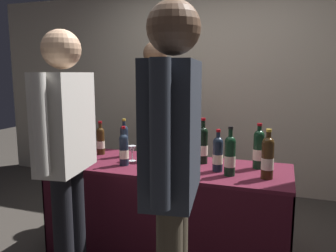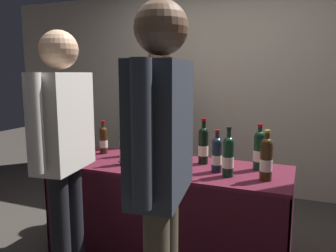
{
  "view_description": "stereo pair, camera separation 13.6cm",
  "coord_description": "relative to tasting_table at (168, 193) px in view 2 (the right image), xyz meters",
  "views": [
    {
      "loc": [
        0.82,
        -2.35,
        1.44
      ],
      "look_at": [
        0.0,
        0.0,
        1.04
      ],
      "focal_mm": 36.0,
      "sensor_mm": 36.0,
      "label": 1
    },
    {
      "loc": [
        0.94,
        -2.3,
        1.44
      ],
      "look_at": [
        0.0,
        0.0,
        1.04
      ],
      "focal_mm": 36.0,
      "sensor_mm": 36.0,
      "label": 2
    }
  ],
  "objects": [
    {
      "name": "display_bottle_3",
      "position": [
        0.66,
        0.13,
        0.38
      ],
      "size": [
        0.08,
        0.08,
        0.33
      ],
      "color": "black",
      "rests_on": "tasting_table"
    },
    {
      "name": "display_bottle_1",
      "position": [
        0.48,
        -0.11,
        0.37
      ],
      "size": [
        0.08,
        0.08,
        0.34
      ],
      "color": "black",
      "rests_on": "tasting_table"
    },
    {
      "name": "flower_vase",
      "position": [
        -0.18,
        0.05,
        0.34
      ],
      "size": [
        0.08,
        0.08,
        0.37
      ],
      "color": "tan",
      "rests_on": "tasting_table"
    },
    {
      "name": "featured_wine_bottle",
      "position": [
        0.73,
        -0.1,
        0.37
      ],
      "size": [
        0.08,
        0.08,
        0.33
      ],
      "color": "#38230F",
      "rests_on": "tasting_table"
    },
    {
      "name": "display_bottle_7",
      "position": [
        -0.66,
        0.13,
        0.35
      ],
      "size": [
        0.07,
        0.07,
        0.29
      ],
      "color": "#38230F",
      "rests_on": "tasting_table"
    },
    {
      "name": "display_bottle_4",
      "position": [
        0.39,
        -0.04,
        0.36
      ],
      "size": [
        0.07,
        0.07,
        0.3
      ],
      "color": "#192333",
      "rests_on": "tasting_table"
    },
    {
      "name": "display_bottle_2",
      "position": [
        -0.8,
        0.08,
        0.36
      ],
      "size": [
        0.07,
        0.07,
        0.32
      ],
      "color": "#38230F",
      "rests_on": "tasting_table"
    },
    {
      "name": "display_bottle_6",
      "position": [
        -0.43,
        0.12,
        0.37
      ],
      "size": [
        0.07,
        0.07,
        0.32
      ],
      "color": "#192333",
      "rests_on": "tasting_table"
    },
    {
      "name": "taster_foreground_right",
      "position": [
        -0.43,
        -0.66,
        0.51
      ],
      "size": [
        0.27,
        0.59,
        1.69
      ],
      "rotation": [
        0.0,
        0.0,
        1.71
      ],
      "color": "black",
      "rests_on": "ground_plane"
    },
    {
      "name": "display_bottle_5",
      "position": [
        -0.31,
        -0.12,
        0.35
      ],
      "size": [
        0.07,
        0.07,
        0.3
      ],
      "color": "#192333",
      "rests_on": "tasting_table"
    },
    {
      "name": "taster_foreground_left",
      "position": [
        0.35,
        -0.92,
        0.56
      ],
      "size": [
        0.28,
        0.64,
        1.75
      ],
      "rotation": [
        0.0,
        0.0,
        1.72
      ],
      "color": "#4C4233",
      "rests_on": "ground_plane"
    },
    {
      "name": "tasting_table",
      "position": [
        0.0,
        0.0,
        0.0
      ],
      "size": [
        1.82,
        0.67,
        0.74
      ],
      "color": "#4C1423",
      "rests_on": "ground_plane"
    },
    {
      "name": "display_bottle_0",
      "position": [
        0.24,
        0.13,
        0.38
      ],
      "size": [
        0.08,
        0.08,
        0.35
      ],
      "color": "black",
      "rests_on": "tasting_table"
    },
    {
      "name": "back_partition",
      "position": [
        0.0,
        1.75,
        0.7
      ],
      "size": [
        6.11,
        0.12,
        2.42
      ],
      "primitive_type": "cube",
      "color": "#B2A893",
      "rests_on": "ground_plane"
    },
    {
      "name": "brochure_stand",
      "position": [
        -0.05,
        -0.11,
        0.32
      ],
      "size": [
        0.07,
        0.12,
        0.18
      ],
      "primitive_type": "cube",
      "rotation": [
        -0.11,
        0.0,
        1.96
      ],
      "color": "silver",
      "rests_on": "tasting_table"
    },
    {
      "name": "vendor_presenter",
      "position": [
        -0.42,
        0.83,
        0.54
      ],
      "size": [
        0.24,
        0.58,
        1.74
      ],
      "rotation": [
        0.0,
        0.0,
        -1.65
      ],
      "color": "#4C4233",
      "rests_on": "ground_plane"
    },
    {
      "name": "wine_glass_near_vendor",
      "position": [
        -0.31,
        0.01,
        0.32
      ],
      "size": [
        0.07,
        0.07,
        0.12
      ],
      "color": "silver",
      "rests_on": "tasting_table"
    }
  ]
}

